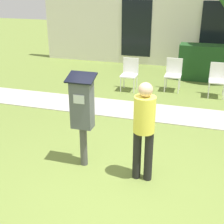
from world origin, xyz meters
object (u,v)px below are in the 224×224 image
person_standing (144,125)px  outdoor_chair_middle (174,72)px  parking_meter (82,109)px  outdoor_chair_right (218,77)px  outdoor_chair_left (130,72)px

person_standing → outdoor_chair_middle: size_ratio=1.76×
parking_meter → outdoor_chair_right: parking_meter is taller
parking_meter → person_standing: size_ratio=1.01×
parking_meter → outdoor_chair_right: size_ratio=1.77×
person_standing → outdoor_chair_left: (-1.24, 4.23, -0.40)m
person_standing → outdoor_chair_right: bearing=37.0°
outdoor_chair_left → outdoor_chair_middle: size_ratio=1.00×
outdoor_chair_right → parking_meter: bearing=-94.6°
person_standing → outdoor_chair_middle: bearing=52.2°
person_standing → outdoor_chair_right: 4.53m
outdoor_chair_right → outdoor_chair_middle: bearing=-166.4°
person_standing → outdoor_chair_middle: 4.57m
person_standing → outdoor_chair_left: bearing=67.9°
outdoor_chair_middle → outdoor_chair_right: 1.20m
outdoor_chair_left → outdoor_chair_middle: (1.19, 0.33, 0.00)m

